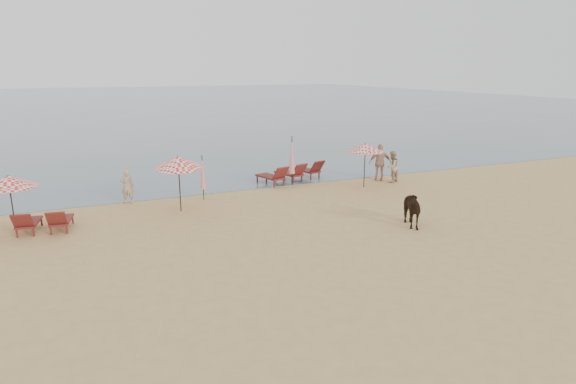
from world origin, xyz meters
name	(u,v)px	position (x,y,z in m)	size (l,w,h in m)	color
ground	(357,269)	(0.00, 0.00, 0.00)	(120.00, 120.00, 0.00)	tan
sea	(118,101)	(0.00, 80.00, 0.00)	(160.00, 140.00, 0.06)	#51606B
lounger_cluster_left	(44,221)	(-8.40, 7.13, 0.42)	(1.92, 1.86, 0.60)	maroon
lounger_cluster_right	(292,172)	(2.75, 10.81, 0.48)	(3.53, 2.67, 0.69)	maroon
umbrella_open_left_a	(9,181)	(-9.31, 7.29, 1.88)	(1.84, 1.84, 2.10)	black
umbrella_open_left_b	(178,162)	(-3.49, 7.82, 2.02)	(1.83, 1.86, 2.33)	black
umbrella_open_right	(365,148)	(5.47, 8.32, 1.94)	(1.77, 1.77, 2.15)	black
umbrella_closed_left	(203,172)	(-2.22, 9.15, 1.22)	(0.24, 0.24, 1.99)	black
umbrella_closed_right	(292,155)	(2.43, 10.10, 1.49)	(0.30, 0.30, 2.43)	black
cow	(408,208)	(3.73, 2.62, 0.68)	(0.74, 1.62, 1.37)	black
beachgoer_left	(127,186)	(-5.31, 9.89, 0.74)	(0.54, 0.35, 1.48)	tan
beachgoer_right_a	(392,167)	(7.32, 8.68, 0.80)	(0.78, 0.60, 1.60)	tan
beachgoer_right_b	(380,163)	(6.93, 9.17, 0.95)	(1.11, 0.46, 1.90)	tan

